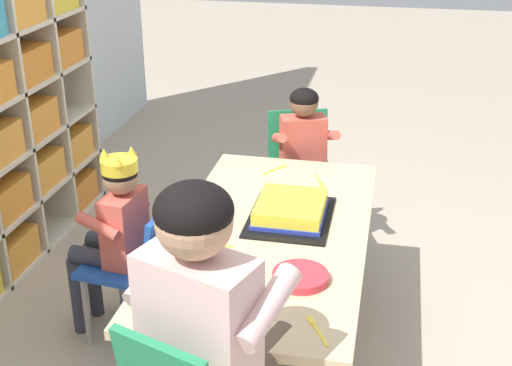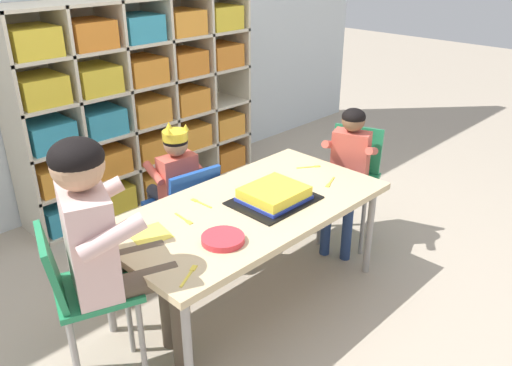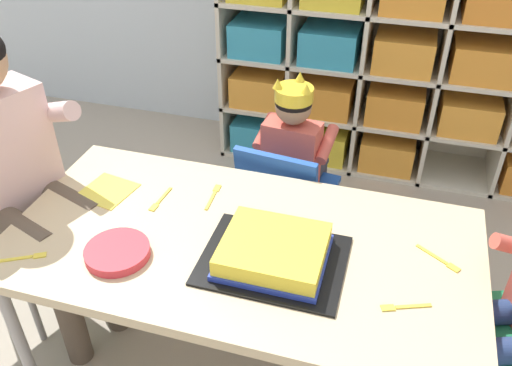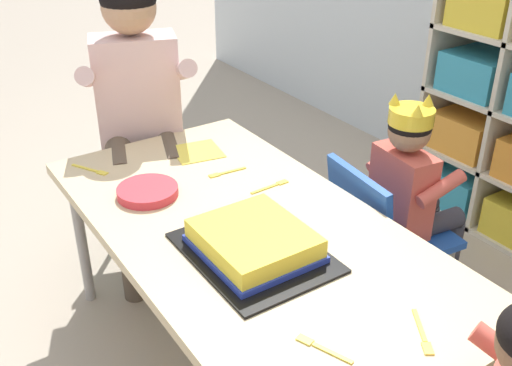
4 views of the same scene
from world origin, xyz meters
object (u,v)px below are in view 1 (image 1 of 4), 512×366
(birthday_cake_on_tray, at_px, (290,211))
(paper_plate_stack, at_px, (300,277))
(activity_table, at_px, (270,240))
(fork_beside_plate_stack, at_px, (211,245))
(child_with_crown, at_px, (115,223))
(classroom_chair_blue, at_px, (142,259))
(fork_by_napkin, at_px, (221,270))
(fork_at_table_front_edge, at_px, (276,169))
(guest_at_table_side, at_px, (306,154))
(fork_near_child_seat, at_px, (320,181))
(classroom_chair_guest_side, at_px, (301,168))
(adult_helper_seated, at_px, (213,316))
(fork_scattered_mid_table, at_px, (317,329))

(birthday_cake_on_tray, bearing_deg, paper_plate_stack, -166.63)
(activity_table, bearing_deg, fork_beside_plate_stack, 129.52)
(child_with_crown, xyz_separation_m, fork_beside_plate_stack, (-0.17, -0.44, 0.05))
(classroom_chair_blue, bearing_deg, paper_plate_stack, 70.77)
(activity_table, distance_m, fork_by_napkin, 0.33)
(paper_plate_stack, height_order, fork_by_napkin, paper_plate_stack)
(birthday_cake_on_tray, xyz_separation_m, fork_beside_plate_stack, (-0.27, 0.24, -0.03))
(child_with_crown, height_order, fork_at_table_front_edge, child_with_crown)
(guest_at_table_side, relative_size, fork_beside_plate_stack, 6.16)
(child_with_crown, xyz_separation_m, fork_at_table_front_edge, (0.54, -0.54, 0.05))
(guest_at_table_side, height_order, fork_beside_plate_stack, guest_at_table_side)
(activity_table, xyz_separation_m, fork_near_child_seat, (0.47, -0.13, 0.04))
(classroom_chair_guest_side, distance_m, paper_plate_stack, 1.22)
(fork_near_child_seat, bearing_deg, classroom_chair_guest_side, -2.17)
(child_with_crown, xyz_separation_m, birthday_cake_on_tray, (0.09, -0.68, 0.08))
(classroom_chair_blue, relative_size, fork_by_napkin, 4.59)
(birthday_cake_on_tray, distance_m, fork_near_child_seat, 0.37)
(adult_helper_seated, distance_m, fork_scattered_mid_table, 0.34)
(adult_helper_seated, xyz_separation_m, classroom_chair_guest_side, (1.63, 0.00, -0.26))
(fork_at_table_front_edge, relative_size, fork_scattered_mid_table, 0.93)
(classroom_chair_blue, xyz_separation_m, child_with_crown, (0.01, 0.11, 0.14))
(child_with_crown, relative_size, fork_beside_plate_stack, 5.90)
(classroom_chair_blue, bearing_deg, guest_at_table_side, 151.82)
(guest_at_table_side, bearing_deg, fork_beside_plate_stack, -122.15)
(activity_table, relative_size, fork_scattered_mid_table, 10.38)
(classroom_chair_blue, relative_size, paper_plate_stack, 3.28)
(classroom_chair_guest_side, height_order, fork_beside_plate_stack, classroom_chair_guest_side)
(classroom_chair_blue, distance_m, fork_at_table_front_edge, 0.73)
(child_with_crown, distance_m, fork_near_child_seat, 0.88)
(activity_table, xyz_separation_m, paper_plate_stack, (-0.31, -0.16, 0.05))
(child_with_crown, xyz_separation_m, fork_near_child_seat, (0.45, -0.75, 0.05))
(birthday_cake_on_tray, bearing_deg, classroom_chair_blue, 100.19)
(adult_helper_seated, xyz_separation_m, fork_beside_plate_stack, (0.59, 0.17, -0.13))
(activity_table, relative_size, birthday_cake_on_tray, 3.48)
(adult_helper_seated, height_order, fork_by_napkin, adult_helper_seated)
(guest_at_table_side, height_order, fork_scattered_mid_table, guest_at_table_side)
(classroom_chair_blue, distance_m, paper_plate_stack, 0.78)
(fork_near_child_seat, bearing_deg, birthday_cake_on_tray, 147.89)
(fork_at_table_front_edge, bearing_deg, adult_helper_seated, 36.28)
(classroom_chair_blue, bearing_deg, fork_at_table_front_edge, 148.09)
(fork_by_napkin, relative_size, fork_scattered_mid_table, 0.98)
(paper_plate_stack, xyz_separation_m, fork_scattered_mid_table, (-0.25, -0.08, -0.01))
(activity_table, relative_size, paper_plate_stack, 7.53)
(child_with_crown, bearing_deg, guest_at_table_side, 146.40)
(birthday_cake_on_tray, bearing_deg, fork_by_napkin, 158.64)
(paper_plate_stack, distance_m, fork_beside_plate_stack, 0.38)
(child_with_crown, bearing_deg, fork_beside_plate_stack, 74.82)
(adult_helper_seated, relative_size, fork_beside_plate_stack, 7.93)
(fork_by_napkin, bearing_deg, adult_helper_seated, 106.83)
(fork_scattered_mid_table, bearing_deg, classroom_chair_guest_side, 161.29)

